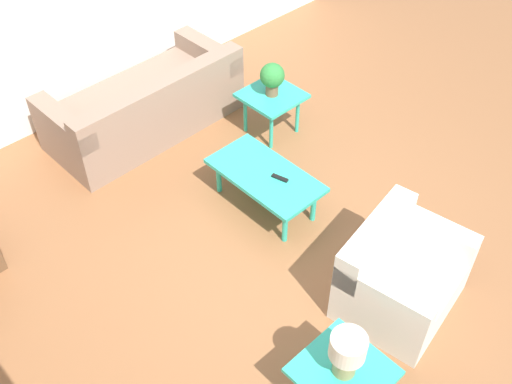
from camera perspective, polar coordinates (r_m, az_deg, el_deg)
ground_plane at (r=5.53m, az=3.64°, el=-3.98°), size 14.00×14.00×0.00m
sofa at (r=6.60m, az=-10.42°, el=8.02°), size 0.98×2.10×0.76m
armchair at (r=4.94m, az=13.40°, el=-7.80°), size 0.92×1.06×0.77m
coffee_table at (r=5.53m, az=0.88°, el=1.43°), size 1.09×0.57×0.40m
side_table_plant at (r=6.38m, az=1.51°, el=8.82°), size 0.58×0.58×0.49m
side_table_lamp at (r=4.24m, az=8.24°, el=-16.87°), size 0.58×0.58×0.49m
potted_plant at (r=6.23m, az=1.55°, el=10.90°), size 0.26×0.26×0.36m
table_lamp at (r=3.99m, az=8.67°, el=-14.84°), size 0.24×0.24×0.37m
remote_control at (r=5.44m, az=2.29°, el=1.34°), size 0.16×0.08×0.02m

